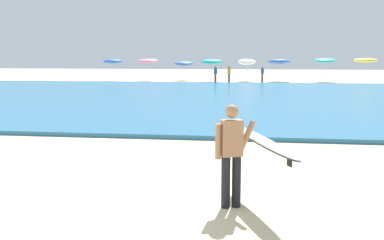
% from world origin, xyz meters
% --- Properties ---
extents(ground_plane, '(160.00, 160.00, 0.00)m').
position_xyz_m(ground_plane, '(0.00, 0.00, 0.00)').
color(ground_plane, beige).
extents(sea, '(120.00, 28.00, 0.14)m').
position_xyz_m(sea, '(0.00, 20.09, 0.07)').
color(sea, teal).
rests_on(sea, ground).
extents(surfer_with_board, '(1.39, 2.80, 1.73)m').
position_xyz_m(surfer_with_board, '(2.67, 0.34, 1.04)').
color(surfer_with_board, black).
rests_on(surfer_with_board, ground).
extents(beach_umbrella_0, '(1.97, 1.98, 2.27)m').
position_xyz_m(beach_umbrella_0, '(-11.61, 37.50, 2.00)').
color(beach_umbrella_0, beige).
rests_on(beach_umbrella_0, ground).
extents(beach_umbrella_1, '(2.04, 2.06, 2.34)m').
position_xyz_m(beach_umbrella_1, '(-7.92, 37.74, 2.08)').
color(beach_umbrella_1, beige).
rests_on(beach_umbrella_1, ground).
extents(beach_umbrella_2, '(1.99, 2.01, 2.07)m').
position_xyz_m(beach_umbrella_2, '(-4.46, 39.43, 1.78)').
color(beach_umbrella_2, beige).
rests_on(beach_umbrella_2, ground).
extents(beach_umbrella_3, '(2.20, 2.20, 2.26)m').
position_xyz_m(beach_umbrella_3, '(-1.34, 37.75, 1.98)').
color(beach_umbrella_3, beige).
rests_on(beach_umbrella_3, ground).
extents(beach_umbrella_4, '(1.84, 1.87, 2.31)m').
position_xyz_m(beach_umbrella_4, '(2.14, 38.92, 1.96)').
color(beach_umbrella_4, beige).
rests_on(beach_umbrella_4, ground).
extents(beach_umbrella_5, '(2.25, 2.28, 2.32)m').
position_xyz_m(beach_umbrella_5, '(5.43, 38.79, 1.99)').
color(beach_umbrella_5, beige).
rests_on(beach_umbrella_5, ground).
extents(beach_umbrella_6, '(2.11, 2.14, 2.41)m').
position_xyz_m(beach_umbrella_6, '(9.88, 38.66, 2.11)').
color(beach_umbrella_6, beige).
rests_on(beach_umbrella_6, ground).
extents(beach_umbrella_7, '(2.15, 2.15, 2.36)m').
position_xyz_m(beach_umbrella_7, '(13.34, 37.10, 2.15)').
color(beach_umbrella_7, beige).
rests_on(beach_umbrella_7, ground).
extents(beachgoer_near_row_left, '(0.32, 0.20, 1.58)m').
position_xyz_m(beachgoer_near_row_left, '(3.69, 36.73, 0.84)').
color(beachgoer_near_row_left, '#383842').
rests_on(beachgoer_near_row_left, ground).
extents(beachgoer_near_row_mid, '(0.32, 0.20, 1.58)m').
position_xyz_m(beachgoer_near_row_mid, '(-0.80, 35.69, 0.84)').
color(beachgoer_near_row_mid, '#383842').
rests_on(beachgoer_near_row_mid, ground).
extents(beachgoer_near_row_right, '(0.32, 0.20, 1.58)m').
position_xyz_m(beachgoer_near_row_right, '(0.51, 35.59, 0.84)').
color(beachgoer_near_row_right, '#383842').
rests_on(beachgoer_near_row_right, ground).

